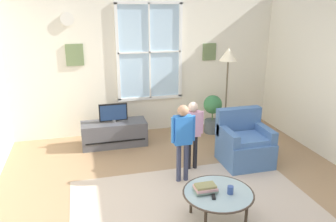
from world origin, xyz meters
TOP-DOWN VIEW (x-y plane):
  - ground_plane at (0.00, 0.00)m, footprint 5.85×5.90m
  - back_wall at (-0.00, 2.71)m, footprint 5.25×0.17m
  - area_rug at (0.01, -0.18)m, footprint 3.17×2.00m
  - tv_stand at (-0.78, 2.03)m, footprint 1.18×0.47m
  - television at (-0.78, 2.03)m, footprint 0.51×0.08m
  - armchair at (1.20, 0.77)m, footprint 0.76×0.74m
  - coffee_table at (0.16, -0.62)m, footprint 0.85×0.85m
  - book_stack at (0.02, -0.57)m, footprint 0.26×0.19m
  - cup at (0.28, -0.68)m, footprint 0.07×0.07m
  - remote_near_books at (0.07, -0.69)m, footprint 0.08×0.15m
  - person_pink_shirt at (0.31, 0.78)m, footprint 0.33×0.15m
  - person_blue_shirt at (0.05, 0.44)m, footprint 0.36×0.16m
  - potted_plant_by_window at (1.21, 2.18)m, footprint 0.37×0.37m
  - floor_lamp at (1.21, 1.57)m, footprint 0.32×0.32m

SIDE VIEW (x-z plane):
  - ground_plane at x=0.00m, z-range -0.02..0.00m
  - area_rug at x=0.01m, z-range 0.00..0.01m
  - tv_stand at x=-0.78m, z-range 0.00..0.45m
  - armchair at x=1.20m, z-range -0.11..0.76m
  - coffee_table at x=0.16m, z-range 0.18..0.59m
  - remote_near_books at x=0.07m, z-range 0.40..0.43m
  - potted_plant_by_window at x=1.21m, z-range 0.05..0.83m
  - book_stack at x=0.02m, z-range 0.40..0.50m
  - cup at x=0.28m, z-range 0.40..0.50m
  - television at x=-0.78m, z-range 0.46..0.81m
  - person_pink_shirt at x=0.31m, z-range 0.14..1.25m
  - person_blue_shirt at x=0.05m, z-range 0.15..1.33m
  - back_wall at x=0.00m, z-range 0.01..2.76m
  - floor_lamp at x=1.21m, z-range 0.61..2.40m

